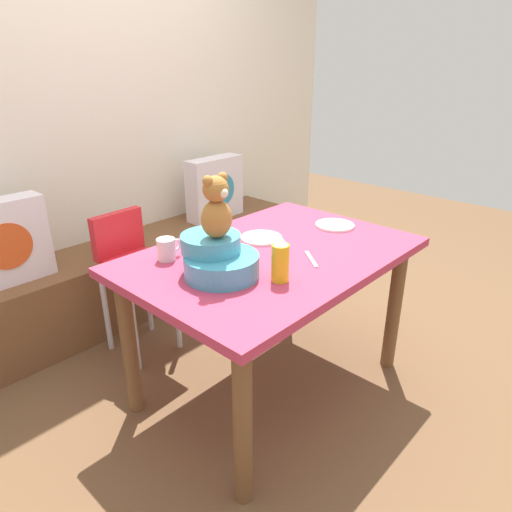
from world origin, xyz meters
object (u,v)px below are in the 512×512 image
dining_table (272,273)px  teddy_bear (216,208)px  infant_seat_teal (218,258)px  coffee_mug (167,249)px  pillow_floral_left (2,243)px  pillow_floral_right (215,188)px  highchair (135,265)px  dinner_plate_far (335,225)px  cell_phone (213,244)px  ketchup_bottle (280,260)px  book_stack (114,242)px  dinner_plate_near (261,238)px

dining_table → teddy_bear: size_ratio=5.22×
infant_seat_teal → coffee_mug: size_ratio=2.75×
infant_seat_teal → teddy_bear: bearing=-90.0°
pillow_floral_left → teddy_bear: teddy_bear is taller
pillow_floral_right → teddy_bear: bearing=-131.8°
highchair → dinner_plate_far: size_ratio=3.95×
coffee_mug → pillow_floral_right: bearing=39.3°
cell_phone → ketchup_bottle: bearing=-156.0°
teddy_bear → ketchup_bottle: bearing=-59.9°
book_stack → cell_phone: bearing=-91.2°
book_stack → highchair: size_ratio=0.25×
pillow_floral_left → infant_seat_teal: size_ratio=1.33×
dinner_plate_far → cell_phone: bearing=156.0°
dinner_plate_far → cell_phone: (-0.61, 0.27, -0.00)m
pillow_floral_right → dinner_plate_far: 1.22m
ketchup_bottle → coffee_mug: bearing=109.4°
pillow_floral_left → book_stack: 0.65m
book_stack → highchair: 0.46m
pillow_floral_right → coffee_mug: 1.42m
coffee_mug → cell_phone: 0.25m
infant_seat_teal → book_stack: bearing=79.8°
pillow_floral_right → dining_table: bearing=-121.6°
pillow_floral_left → cell_phone: size_ratio=3.06×
coffee_mug → pillow_floral_left: bearing=112.1°
book_stack → infant_seat_teal: (-0.21, -1.19, 0.31)m
dinner_plate_far → infant_seat_teal: bearing=178.6°
cell_phone → book_stack: bearing=31.2°
highchair → coffee_mug: (-0.13, -0.48, 0.27)m
pillow_floral_left → book_stack: pillow_floral_left is taller
pillow_floral_left → dinner_plate_far: pillow_floral_left is taller
pillow_floral_left → pillow_floral_right: same height
book_stack → pillow_floral_right: bearing=-1.4°
dinner_plate_near → dinner_plate_far: 0.43m
dinner_plate_near → ketchup_bottle: bearing=-128.6°
pillow_floral_left → dinner_plate_near: (0.82, -1.03, 0.07)m
dining_table → dinner_plate_near: dinner_plate_near is taller
book_stack → ketchup_bottle: bearing=-93.6°
highchair → ketchup_bottle: bearing=-87.3°
pillow_floral_left → teddy_bear: 1.29m
teddy_bear → pillow_floral_left: bearing=109.4°
pillow_floral_right → infant_seat_teal: (-1.05, -1.17, 0.13)m
book_stack → infant_seat_teal: size_ratio=0.61×
pillow_floral_left → ketchup_bottle: ketchup_bottle is taller
cell_phone → dinner_plate_near: bearing=-85.8°
teddy_bear → cell_phone: teddy_bear is taller
book_stack → dinner_plate_near: bearing=-79.6°
ketchup_bottle → dinner_plate_far: 0.71m
ketchup_bottle → coffee_mug: ketchup_bottle is taller
infant_seat_teal → dinner_plate_near: bearing=18.5°
dining_table → dinner_plate_far: size_ratio=6.53×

